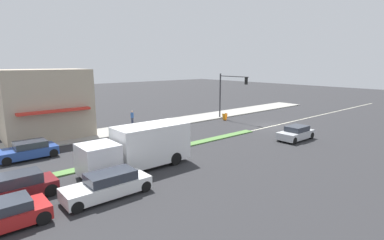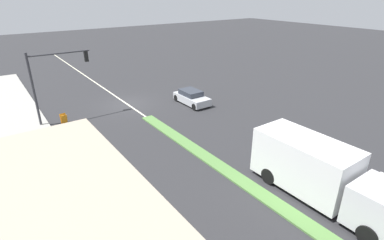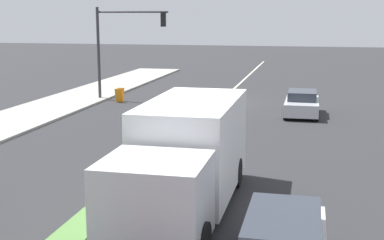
% 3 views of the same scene
% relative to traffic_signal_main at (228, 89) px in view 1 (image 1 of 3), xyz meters
% --- Properties ---
extents(ground_plane, '(160.00, 160.00, 0.00)m').
position_rel_traffic_signal_main_xyz_m(ground_plane, '(-6.12, 17.32, -3.90)').
color(ground_plane, '#2B2B2D').
extents(sidewalk_right, '(4.00, 73.00, 0.12)m').
position_rel_traffic_signal_main_xyz_m(sidewalk_right, '(2.88, 17.82, -3.84)').
color(sidewalk_right, '#9E9B93').
rests_on(sidewalk_right, ground).
extents(lane_marking_center, '(0.16, 60.00, 0.01)m').
position_rel_traffic_signal_main_xyz_m(lane_marking_center, '(-6.12, -0.68, -3.90)').
color(lane_marking_center, beige).
rests_on(lane_marking_center, ground).
extents(building_corner_store, '(5.60, 7.53, 6.35)m').
position_rel_traffic_signal_main_xyz_m(building_corner_store, '(4.58, 20.07, -0.61)').
color(building_corner_store, tan).
rests_on(building_corner_store, sidewalk_right).
extents(traffic_signal_main, '(4.59, 0.34, 5.60)m').
position_rel_traffic_signal_main_xyz_m(traffic_signal_main, '(0.00, 0.00, 0.00)').
color(traffic_signal_main, '#333338').
rests_on(traffic_signal_main, sidewalk_right).
extents(pedestrian, '(0.34, 0.34, 1.61)m').
position_rel_traffic_signal_main_xyz_m(pedestrian, '(4.29, 11.22, -2.93)').
color(pedestrian, '#282D42').
rests_on(pedestrian, sidewalk_right).
extents(warning_aframe_sign, '(0.45, 0.53, 0.84)m').
position_rel_traffic_signal_main_xyz_m(warning_aframe_sign, '(-0.16, 0.73, -3.47)').
color(warning_aframe_sign, orange).
rests_on(warning_aframe_sign, ground).
extents(delivery_truck, '(2.44, 7.50, 2.87)m').
position_rel_traffic_signal_main_xyz_m(delivery_truck, '(-8.32, 17.67, -2.43)').
color(delivery_truck, silver).
rests_on(delivery_truck, ground).
extents(coupe_blue, '(1.90, 3.92, 1.30)m').
position_rel_traffic_signal_main_xyz_m(coupe_blue, '(-1.12, 23.00, -3.28)').
color(coupe_blue, '#284793').
rests_on(coupe_blue, ground).
extents(sedan_silver, '(1.74, 3.80, 1.28)m').
position_rel_traffic_signal_main_xyz_m(sedan_silver, '(-11.12, 2.76, -3.28)').
color(sedan_silver, '#B7BABF').
rests_on(sedan_silver, ground).
extents(sedan_maroon, '(1.75, 4.09, 1.38)m').
position_rel_traffic_signal_main_xyz_m(sedan_maroon, '(-8.32, 25.21, -3.24)').
color(sedan_maroon, maroon).
rests_on(sedan_maroon, ground).
extents(van_white, '(1.74, 4.59, 1.34)m').
position_rel_traffic_signal_main_xyz_m(van_white, '(-11.12, 21.33, -3.26)').
color(van_white, silver).
rests_on(van_white, ground).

